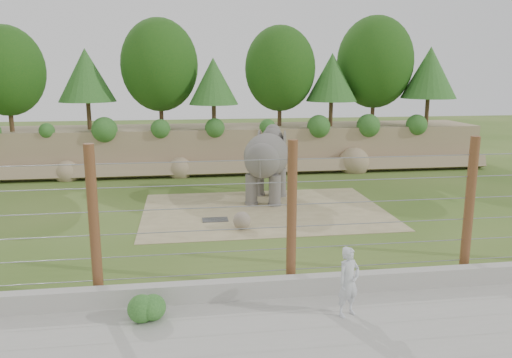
{
  "coord_description": "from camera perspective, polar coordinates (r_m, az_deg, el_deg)",
  "views": [
    {
      "loc": [
        -2.73,
        -16.78,
        5.68
      ],
      "look_at": [
        0.0,
        2.0,
        1.6
      ],
      "focal_mm": 35.0,
      "sensor_mm": 36.0,
      "label": 1
    }
  ],
  "objects": [
    {
      "name": "zookeeper",
      "position": [
        12.15,
        10.54,
        -11.47
      ],
      "size": [
        0.73,
        0.62,
        1.69
      ],
      "primitive_type": "imported",
      "rotation": [
        0.0,
        0.0,
        0.42
      ],
      "color": "silver",
      "rests_on": "walkway"
    },
    {
      "name": "retaining_wall",
      "position": [
        13.25,
        4.45,
        -12.08
      ],
      "size": [
        26.0,
        0.35,
        0.5
      ],
      "primitive_type": "cube",
      "color": "#A5A399",
      "rests_on": "ground"
    },
    {
      "name": "elephant",
      "position": [
        22.22,
        1.2,
        1.52
      ],
      "size": [
        2.88,
        4.26,
        3.18
      ],
      "primitive_type": null,
      "rotation": [
        0.0,
        0.0,
        -0.33
      ],
      "color": "#615C56",
      "rests_on": "ground"
    },
    {
      "name": "dirt_patch",
      "position": [
        20.83,
        0.97,
        -3.67
      ],
      "size": [
        10.0,
        7.0,
        0.02
      ],
      "primitive_type": "cube",
      "color": "#8D7E55",
      "rests_on": "ground"
    },
    {
      "name": "ground",
      "position": [
        17.92,
        0.92,
        -6.34
      ],
      "size": [
        90.0,
        90.0,
        0.0
      ],
      "primitive_type": "plane",
      "color": "#315517",
      "rests_on": "ground"
    },
    {
      "name": "drain_grate",
      "position": [
        19.59,
        -4.69,
        -4.65
      ],
      "size": [
        1.0,
        0.6,
        0.03
      ],
      "primitive_type": "cube",
      "color": "#262628",
      "rests_on": "dirt_patch"
    },
    {
      "name": "walkway",
      "position": [
        11.63,
        6.68,
        -17.15
      ],
      "size": [
        26.0,
        4.0,
        0.01
      ],
      "primitive_type": "cube",
      "color": "#A5A399",
      "rests_on": "ground"
    },
    {
      "name": "walkway_shrub",
      "position": [
        12.24,
        -12.68,
        -13.91
      ],
      "size": [
        0.71,
        0.71,
        0.71
      ],
      "primitive_type": "sphere",
      "color": "#285922",
      "rests_on": "walkway"
    },
    {
      "name": "back_embankment",
      "position": [
        29.69,
        -1.86,
        8.81
      ],
      "size": [
        30.0,
        5.52,
        8.77
      ],
      "color": "#9A8363",
      "rests_on": "ground"
    },
    {
      "name": "stone_ball",
      "position": [
        18.36,
        -1.62,
        -4.75
      ],
      "size": [
        0.66,
        0.66,
        0.66
      ],
      "primitive_type": "sphere",
      "color": "#7D6D5F",
      "rests_on": "dirt_patch"
    },
    {
      "name": "barrier_fence",
      "position": [
        13.11,
        4.1,
        -4.2
      ],
      "size": [
        20.26,
        0.26,
        4.0
      ],
      "color": "brown",
      "rests_on": "ground"
    }
  ]
}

